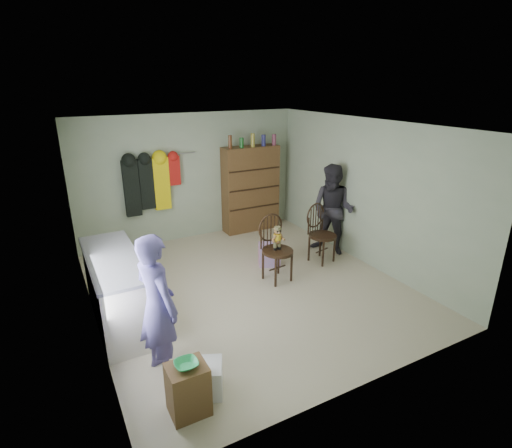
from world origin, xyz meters
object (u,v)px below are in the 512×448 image
dresser (251,189)px  chair_far (320,231)px  chair_front (275,244)px  counter (117,289)px

dresser → chair_far: bearing=-80.5°
chair_far → dresser: size_ratio=0.51×
chair_front → chair_far: bearing=5.7°
counter → chair_front: chair_front is taller
chair_far → dresser: (-0.34, 2.01, 0.35)m
counter → dresser: (3.20, 2.30, 0.44)m
chair_front → dresser: dresser is taller
counter → dresser: size_ratio=0.90×
counter → dresser: bearing=35.7°
chair_far → dresser: dresser is taller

